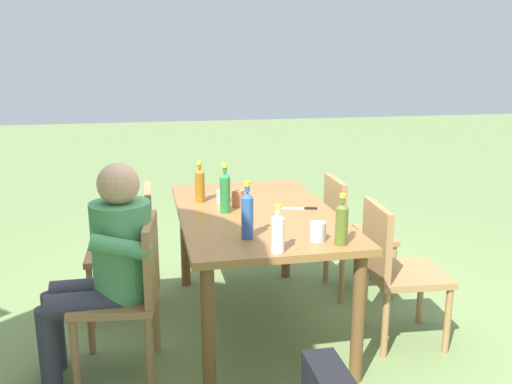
{
  "coord_description": "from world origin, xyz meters",
  "views": [
    {
      "loc": [
        -3.2,
        0.67,
        1.7
      ],
      "look_at": [
        0.0,
        0.0,
        0.9
      ],
      "focal_mm": 38.12,
      "sensor_mm": 36.0,
      "label": 1
    }
  ],
  "objects_px": {
    "bottle_clear": "(278,232)",
    "bottle_olive": "(342,223)",
    "person_in_white_shirt": "(108,260)",
    "bottle_amber": "(200,184)",
    "table_knife": "(301,208)",
    "chair_far_right": "(132,244)",
    "bottle_blue": "(247,214)",
    "backpack_by_far_side": "(263,229)",
    "cup_steel": "(318,231)",
    "chair_far_left": "(130,288)",
    "chair_near_right": "(349,229)",
    "bottle_green": "(225,192)",
    "dining_table": "(256,225)",
    "cup_glass": "(222,196)",
    "chair_near_left": "(394,265)",
    "cup_terracotta": "(238,198)"
  },
  "relations": [
    {
      "from": "chair_near_left",
      "to": "table_knife",
      "type": "bearing_deg",
      "value": 54.97
    },
    {
      "from": "dining_table",
      "to": "cup_glass",
      "type": "bearing_deg",
      "value": 36.07
    },
    {
      "from": "bottle_green",
      "to": "table_knife",
      "type": "relative_size",
      "value": 1.31
    },
    {
      "from": "person_in_white_shirt",
      "to": "bottle_clear",
      "type": "xyz_separation_m",
      "value": [
        -0.38,
        -0.84,
        0.22
      ]
    },
    {
      "from": "bottle_clear",
      "to": "bottle_amber",
      "type": "height_order",
      "value": "bottle_amber"
    },
    {
      "from": "cup_terracotta",
      "to": "bottle_clear",
      "type": "bearing_deg",
      "value": -177.01
    },
    {
      "from": "chair_near_right",
      "to": "chair_near_left",
      "type": "bearing_deg",
      "value": -179.98
    },
    {
      "from": "cup_steel",
      "to": "chair_far_left",
      "type": "bearing_deg",
      "value": 75.8
    },
    {
      "from": "bottle_green",
      "to": "backpack_by_far_side",
      "type": "height_order",
      "value": "bottle_green"
    },
    {
      "from": "bottle_green",
      "to": "chair_far_left",
      "type": "bearing_deg",
      "value": 122.93
    },
    {
      "from": "chair_far_right",
      "to": "cup_steel",
      "type": "relative_size",
      "value": 8.82
    },
    {
      "from": "chair_far_left",
      "to": "bottle_blue",
      "type": "relative_size",
      "value": 2.81
    },
    {
      "from": "bottle_blue",
      "to": "bottle_amber",
      "type": "height_order",
      "value": "bottle_blue"
    },
    {
      "from": "person_in_white_shirt",
      "to": "chair_far_left",
      "type": "bearing_deg",
      "value": -95.07
    },
    {
      "from": "table_knife",
      "to": "backpack_by_far_side",
      "type": "bearing_deg",
      "value": -2.02
    },
    {
      "from": "dining_table",
      "to": "cup_glass",
      "type": "height_order",
      "value": "cup_glass"
    },
    {
      "from": "bottle_clear",
      "to": "bottle_olive",
      "type": "distance_m",
      "value": 0.35
    },
    {
      "from": "bottle_clear",
      "to": "cup_glass",
      "type": "relative_size",
      "value": 2.92
    },
    {
      "from": "chair_far_right",
      "to": "cup_steel",
      "type": "bearing_deg",
      "value": -135.51
    },
    {
      "from": "bottle_olive",
      "to": "person_in_white_shirt",
      "type": "bearing_deg",
      "value": 73.94
    },
    {
      "from": "backpack_by_far_side",
      "to": "cup_steel",
      "type": "bearing_deg",
      "value": 176.03
    },
    {
      "from": "cup_glass",
      "to": "dining_table",
      "type": "bearing_deg",
      "value": -143.93
    },
    {
      "from": "bottle_clear",
      "to": "bottle_green",
      "type": "xyz_separation_m",
      "value": [
        0.75,
        0.15,
        0.03
      ]
    },
    {
      "from": "dining_table",
      "to": "backpack_by_far_side",
      "type": "xyz_separation_m",
      "value": [
        1.31,
        -0.33,
        -0.46
      ]
    },
    {
      "from": "bottle_amber",
      "to": "chair_far_right",
      "type": "bearing_deg",
      "value": 80.02
    },
    {
      "from": "bottle_blue",
      "to": "bottle_green",
      "type": "bearing_deg",
      "value": 4.35
    },
    {
      "from": "bottle_clear",
      "to": "bottle_green",
      "type": "bearing_deg",
      "value": 11.02
    },
    {
      "from": "bottle_blue",
      "to": "table_knife",
      "type": "distance_m",
      "value": 0.68
    },
    {
      "from": "bottle_amber",
      "to": "backpack_by_far_side",
      "type": "bearing_deg",
      "value": -32.5
    },
    {
      "from": "bottle_green",
      "to": "bottle_blue",
      "type": "bearing_deg",
      "value": -175.65
    },
    {
      "from": "chair_far_right",
      "to": "bottle_blue",
      "type": "bearing_deg",
      "value": -144.88
    },
    {
      "from": "bottle_green",
      "to": "cup_steel",
      "type": "distance_m",
      "value": 0.74
    },
    {
      "from": "bottle_amber",
      "to": "table_knife",
      "type": "xyz_separation_m",
      "value": [
        -0.31,
        -0.61,
        -0.11
      ]
    },
    {
      "from": "bottle_green",
      "to": "chair_near_left",
      "type": "bearing_deg",
      "value": -110.45
    },
    {
      "from": "dining_table",
      "to": "chair_near_right",
      "type": "xyz_separation_m",
      "value": [
        0.37,
        -0.78,
        -0.19
      ]
    },
    {
      "from": "bottle_olive",
      "to": "backpack_by_far_side",
      "type": "distance_m",
      "value": 2.13
    },
    {
      "from": "chair_near_right",
      "to": "cup_terracotta",
      "type": "distance_m",
      "value": 0.97
    },
    {
      "from": "chair_far_left",
      "to": "cup_terracotta",
      "type": "xyz_separation_m",
      "value": [
        0.5,
        -0.68,
        0.34
      ]
    },
    {
      "from": "chair_near_left",
      "to": "bottle_green",
      "type": "distance_m",
      "value": 1.12
    },
    {
      "from": "dining_table",
      "to": "table_knife",
      "type": "height_order",
      "value": "table_knife"
    },
    {
      "from": "chair_near_right",
      "to": "cup_glass",
      "type": "bearing_deg",
      "value": 97.58
    },
    {
      "from": "person_in_white_shirt",
      "to": "bottle_green",
      "type": "distance_m",
      "value": 0.82
    },
    {
      "from": "bottle_green",
      "to": "cup_steel",
      "type": "bearing_deg",
      "value": -147.84
    },
    {
      "from": "chair_far_right",
      "to": "cup_steel",
      "type": "height_order",
      "value": "cup_steel"
    },
    {
      "from": "dining_table",
      "to": "bottle_olive",
      "type": "distance_m",
      "value": 0.8
    },
    {
      "from": "chair_near_right",
      "to": "bottle_amber",
      "type": "xyz_separation_m",
      "value": [
        -0.08,
        1.09,
        0.41
      ]
    },
    {
      "from": "chair_far_left",
      "to": "table_knife",
      "type": "relative_size",
      "value": 3.7
    },
    {
      "from": "cup_steel",
      "to": "bottle_green",
      "type": "bearing_deg",
      "value": 32.16
    },
    {
      "from": "bottle_amber",
      "to": "backpack_by_far_side",
      "type": "xyz_separation_m",
      "value": [
        1.02,
        -0.65,
        -0.68
      ]
    },
    {
      "from": "person_in_white_shirt",
      "to": "bottle_amber",
      "type": "distance_m",
      "value": 0.9
    }
  ]
}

